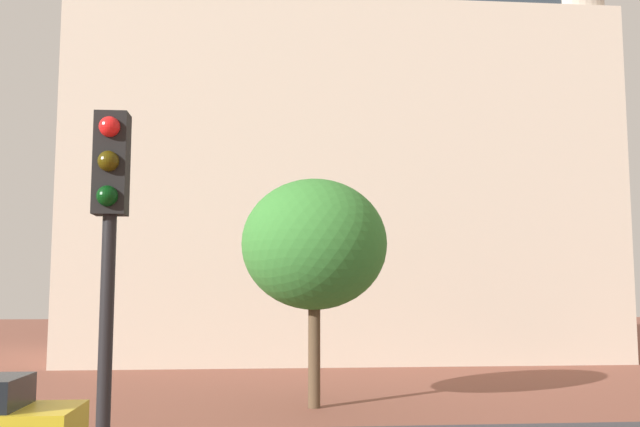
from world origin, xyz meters
The scene contains 3 objects.
landmark_building centered at (2.56, 30.03, 9.70)m, with size 23.13×10.83×31.08m.
traffic_light_pole centered at (-1.96, 4.14, 3.18)m, with size 0.28×0.34×4.54m.
tree_curb_far centered at (0.74, 16.02, 4.16)m, with size 3.78×3.78×5.87m.
Camera 1 is at (-0.65, -1.92, 3.01)m, focal length 38.85 mm.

